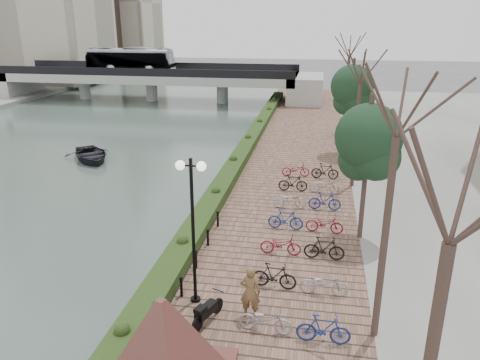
% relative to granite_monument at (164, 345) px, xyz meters
% --- Properties ---
extents(ground, '(220.00, 220.00, 0.00)m').
position_rel_granite_monument_xyz_m(ground, '(-2.26, 1.33, -1.90)').
color(ground, '#59595B').
rests_on(ground, ground).
extents(river_water, '(30.00, 130.00, 0.02)m').
position_rel_granite_monument_xyz_m(river_water, '(-17.26, 26.33, -1.89)').
color(river_water, '#4C5F56').
rests_on(river_water, ground).
extents(promenade, '(8.00, 75.00, 0.50)m').
position_rel_granite_monument_xyz_m(promenade, '(1.74, 18.83, -1.65)').
color(promenade, brown).
rests_on(promenade, ground).
extents(hedge, '(1.10, 56.00, 0.60)m').
position_rel_granite_monument_xyz_m(hedge, '(-1.66, 21.33, -1.10)').
color(hedge, '#1B3212').
rests_on(hedge, promenade).
extents(chain_fence, '(0.10, 14.10, 0.70)m').
position_rel_granite_monument_xyz_m(chain_fence, '(-0.86, 3.33, -1.05)').
color(chain_fence, black).
rests_on(chain_fence, promenade).
extents(granite_monument, '(5.03, 5.03, 2.77)m').
position_rel_granite_monument_xyz_m(granite_monument, '(0.00, 0.00, 0.00)').
color(granite_monument, '#4D2521').
rests_on(granite_monument, promenade).
extents(lamppost, '(1.02, 0.32, 5.24)m').
position_rel_granite_monument_xyz_m(lamppost, '(-0.30, 4.15, 2.34)').
color(lamppost, black).
rests_on(lamppost, promenade).
extents(motorcycle, '(0.93, 1.49, 0.89)m').
position_rel_granite_monument_xyz_m(motorcycle, '(0.42, 3.04, -0.96)').
color(motorcycle, black).
rests_on(motorcycle, promenade).
extents(pedestrian, '(0.70, 0.47, 1.90)m').
position_rel_granite_monument_xyz_m(pedestrian, '(1.74, 3.54, -0.45)').
color(pedestrian, brown).
rests_on(pedestrian, promenade).
extents(bicycle_parking, '(2.40, 17.32, 1.00)m').
position_rel_granite_monument_xyz_m(bicycle_parking, '(3.23, 10.55, -0.93)').
color(bicycle_parking, '#9B9B9F').
rests_on(bicycle_parking, promenade).
extents(street_trees, '(3.20, 37.12, 6.80)m').
position_rel_granite_monument_xyz_m(street_trees, '(5.74, 14.01, 1.78)').
color(street_trees, '#33251E').
rests_on(street_trees, promenade).
extents(bridge, '(36.00, 10.77, 6.50)m').
position_rel_granite_monument_xyz_m(bridge, '(-17.78, 46.33, 1.47)').
color(bridge, '#9E9E99').
rests_on(bridge, ground).
extents(boat, '(5.33, 5.52, 0.93)m').
position_rel_granite_monument_xyz_m(boat, '(-12.69, 20.83, -1.42)').
color(boat, black).
rests_on(boat, river_water).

